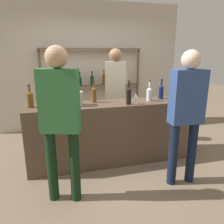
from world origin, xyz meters
name	(u,v)px	position (x,y,z in m)	size (l,w,h in m)	color
ground_plane	(112,160)	(0.00, 0.00, 0.00)	(16.00, 16.00, 0.00)	#7A6651
bar_counter	(112,132)	(0.00, 0.00, 0.48)	(2.59, 0.54, 0.97)	brown
back_wall	(90,67)	(0.00, 1.87, 1.40)	(4.19, 0.12, 2.80)	beige
back_shelf	(92,77)	(0.00, 1.69, 1.20)	(2.24, 0.18, 1.81)	brown
counter_bottle_0	(50,96)	(-0.91, 0.06, 1.11)	(0.08, 0.08, 0.36)	brown
counter_bottle_1	(129,95)	(0.22, -0.15, 1.11)	(0.08, 0.08, 0.36)	black
counter_bottle_2	(94,94)	(-0.25, 0.12, 1.10)	(0.07, 0.07, 0.33)	brown
counter_bottle_3	(30,99)	(-1.18, 0.03, 1.10)	(0.09, 0.09, 0.32)	brown
counter_bottle_4	(161,91)	(0.88, 0.10, 1.09)	(0.08, 0.08, 0.33)	#0F1956
counter_bottle_5	(149,93)	(0.61, -0.02, 1.09)	(0.09, 0.09, 0.33)	silver
wine_glass	(136,96)	(0.33, -0.16, 1.09)	(0.08, 0.08, 0.16)	silver
ice_bucket	(75,99)	(-0.56, -0.03, 1.07)	(0.23, 0.23, 0.21)	#B2B2B7
customer_right	(187,108)	(0.74, -0.85, 1.04)	(0.43, 0.23, 1.76)	#121C33
customer_left	(60,114)	(-0.81, -0.80, 1.07)	(0.46, 0.30, 1.80)	black
server_behind_counter	(115,87)	(0.28, 0.78, 1.09)	(0.41, 0.26, 1.79)	#575347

